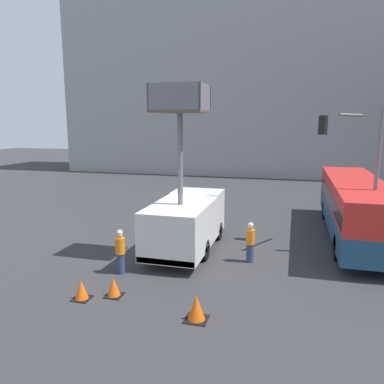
{
  "coord_description": "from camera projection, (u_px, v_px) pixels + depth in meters",
  "views": [
    {
      "loc": [
        5.33,
        -17.0,
        5.96
      ],
      "look_at": [
        0.6,
        0.23,
        2.66
      ],
      "focal_mm": 35.0,
      "sensor_mm": 36.0,
      "label": 1
    }
  ],
  "objects": [
    {
      "name": "ground_plane",
      "position": [
        179.0,
        245.0,
        18.59
      ],
      "size": [
        120.0,
        120.0,
        0.0
      ],
      "primitive_type": "plane",
      "color": "#333335"
    },
    {
      "name": "building_backdrop_far",
      "position": [
        252.0,
        87.0,
        44.37
      ],
      "size": [
        44.0,
        10.0,
        20.43
      ],
      "color": "#9E9EA3",
      "rests_on": "ground_plane"
    },
    {
      "name": "utility_truck",
      "position": [
        186.0,
        218.0,
        17.41
      ],
      "size": [
        2.47,
        6.13,
        7.53
      ],
      "color": "silver",
      "rests_on": "ground_plane"
    },
    {
      "name": "city_bus",
      "position": [
        355.0,
        204.0,
        19.53
      ],
      "size": [
        2.59,
        12.17,
        3.05
      ],
      "rotation": [
        0.0,
        0.0,
        1.49
      ],
      "color": "navy",
      "rests_on": "ground_plane"
    },
    {
      "name": "traffic_light_pole",
      "position": [
        357.0,
        159.0,
        16.85
      ],
      "size": [
        2.58,
        2.33,
        6.62
      ],
      "color": "slate",
      "rests_on": "ground_plane"
    },
    {
      "name": "road_worker_near_truck",
      "position": [
        120.0,
        252.0,
        14.89
      ],
      "size": [
        0.38,
        0.38,
        1.82
      ],
      "rotation": [
        0.0,
        0.0,
        3.93
      ],
      "color": "navy",
      "rests_on": "ground_plane"
    },
    {
      "name": "road_worker_directing",
      "position": [
        250.0,
        242.0,
        16.14
      ],
      "size": [
        0.38,
        0.38,
        1.78
      ],
      "rotation": [
        0.0,
        0.0,
        6.05
      ],
      "color": "navy",
      "rests_on": "ground_plane"
    },
    {
      "name": "traffic_cone_near_truck",
      "position": [
        114.0,
        287.0,
        13.04
      ],
      "size": [
        0.59,
        0.59,
        0.67
      ],
      "color": "black",
      "rests_on": "ground_plane"
    },
    {
      "name": "traffic_cone_mid_road",
      "position": [
        196.0,
        308.0,
        11.44
      ],
      "size": [
        0.7,
        0.7,
        0.8
      ],
      "color": "black",
      "rests_on": "ground_plane"
    },
    {
      "name": "traffic_cone_far_side",
      "position": [
        81.0,
        290.0,
        12.81
      ],
      "size": [
        0.59,
        0.59,
        0.68
      ],
      "color": "black",
      "rests_on": "ground_plane"
    }
  ]
}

